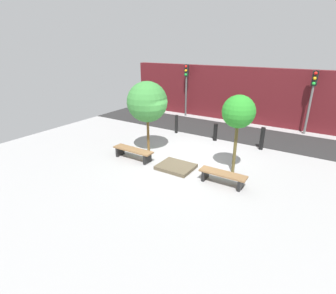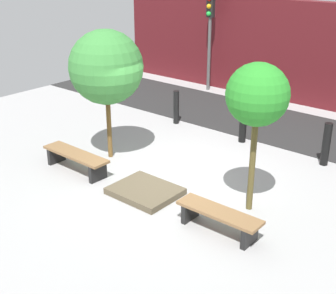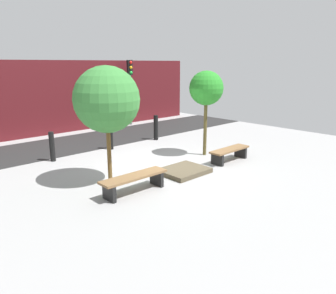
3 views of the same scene
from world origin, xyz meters
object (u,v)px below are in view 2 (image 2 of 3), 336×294
tree_behind_left_bench (106,67)px  bollard_left (243,126)px  bench_right (219,217)px  traffic_light_west (210,25)px  bollard_far_left (176,107)px  tree_behind_right_bench (257,96)px  bench_left (76,158)px  bollard_center (326,144)px  planter_bed (145,191)px

tree_behind_left_bench → bollard_left: tree_behind_left_bench is taller
bench_right → traffic_light_west: size_ratio=0.49×
tree_behind_left_bench → bollard_far_left: tree_behind_left_bench is taller
tree_behind_left_bench → traffic_light_west: bearing=104.6°
bench_right → tree_behind_right_bench: bearing=89.6°
bench_left → tree_behind_left_bench: tree_behind_left_bench is taller
tree_behind_right_bench → bollard_left: bearing=123.9°
bollard_left → traffic_light_west: bearing=135.8°
bench_left → traffic_light_west: size_ratio=0.55×
tree_behind_left_bench → tree_behind_right_bench: 4.12m
bollard_far_left → bollard_center: size_ratio=0.94×
tree_behind_right_bench → bollard_far_left: bearing=145.3°
bench_left → tree_behind_left_bench: bearing=90.4°
bollard_far_left → bench_left: bearing=-85.8°
bollard_center → bollard_far_left: bearing=180.0°
planter_bed → traffic_light_west: (-3.82, 7.69, 2.34)m
tree_behind_right_bench → bollard_left: 4.18m
bollard_far_left → bollard_left: 2.36m
bench_left → bollard_left: size_ratio=2.13×
bollard_far_left → bollard_left: bearing=0.0°
planter_bed → bollard_far_left: (-2.36, 3.98, 0.44)m
planter_bed → traffic_light_west: 8.90m
traffic_light_west → tree_behind_right_bench: bearing=-49.1°
planter_bed → tree_behind_right_bench: 3.25m
bollard_far_left → bollard_center: bearing=0.0°
bench_left → bollard_left: bearing=64.2°
bollard_left → bollard_center: (2.36, 0.00, 0.10)m
bench_left → bench_right: size_ratio=1.12×
planter_bed → bollard_left: size_ratio=1.58×
bench_right → tree_behind_left_bench: size_ratio=0.52×
tree_behind_left_bench → tree_behind_right_bench: bearing=0.0°
bench_right → tree_behind_left_bench: tree_behind_left_bench is taller
tree_behind_right_bench → traffic_light_west: 8.97m
bench_left → tree_behind_left_bench: (-0.00, 1.12, 1.99)m
bollard_center → traffic_light_west: (-6.18, 3.71, 1.87)m
tree_behind_left_bench → bollard_center: (4.42, 3.06, -1.79)m
traffic_light_west → bollard_center: bearing=-31.0°
bench_right → tree_behind_left_bench: bearing=164.4°
tree_behind_left_bench → traffic_light_west: (-1.76, 6.77, 0.08)m
planter_bed → tree_behind_right_bench: tree_behind_right_bench is taller
bollard_far_left → bollard_center: 4.73m
bench_right → planter_bed: 2.08m
bench_right → planter_bed: (-2.06, 0.20, -0.25)m
traffic_light_west → planter_bed: bearing=-63.6°
planter_bed → tree_behind_right_bench: size_ratio=0.46×
tree_behind_right_bench → traffic_light_west: (-5.88, 6.77, 0.00)m
bench_left → planter_bed: bearing=5.9°
bench_right → bollard_center: 4.20m
bench_left → bollard_left: (2.06, 4.18, 0.11)m
traffic_light_west → bollard_left: bearing=-44.2°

